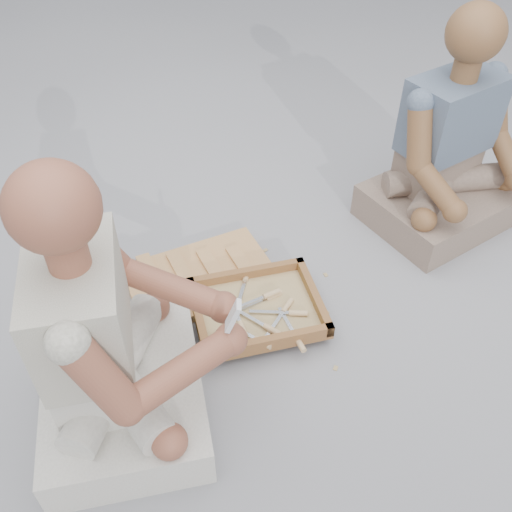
{
  "coord_description": "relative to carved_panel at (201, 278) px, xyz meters",
  "views": [
    {
      "loc": [
        -0.27,
        -1.3,
        1.69
      ],
      "look_at": [
        -0.07,
        0.16,
        0.3
      ],
      "focal_mm": 40.0,
      "sensor_mm": 36.0,
      "label": 1
    }
  ],
  "objects": [
    {
      "name": "ground",
      "position": [
        0.27,
        -0.36,
        -0.02
      ],
      "size": [
        60.0,
        60.0,
        0.0
      ],
      "primitive_type": "plane",
      "color": "#95959A",
      "rests_on": "ground"
    },
    {
      "name": "carved_panel",
      "position": [
        0.0,
        0.0,
        0.0
      ],
      "size": [
        0.68,
        0.55,
        0.04
      ],
      "primitive_type": "cube",
      "rotation": [
        0.0,
        0.0,
        0.31
      ],
      "color": "#A68440",
      "rests_on": "ground"
    },
    {
      "name": "tool_tray",
      "position": [
        0.2,
        -0.24,
        0.04
      ],
      "size": [
        0.52,
        0.44,
        0.06
      ],
      "rotation": [
        0.0,
        0.0,
        0.11
      ],
      "color": "brown",
      "rests_on": "carved_panel"
    },
    {
      "name": "chisel_0",
      "position": [
        0.13,
        -0.31,
        0.05
      ],
      "size": [
        0.06,
        0.22,
        0.02
      ],
      "rotation": [
        0.0,
        0.0,
        -1.39
      ],
      "color": "silver",
      "rests_on": "tool_tray"
    },
    {
      "name": "chisel_1",
      "position": [
        0.32,
        -0.4,
        0.05
      ],
      "size": [
        0.07,
        0.22,
        0.02
      ],
      "rotation": [
        0.0,
        0.0,
        -1.33
      ],
      "color": "silver",
      "rests_on": "tool_tray"
    },
    {
      "name": "chisel_2",
      "position": [
        0.22,
        -0.34,
        0.06
      ],
      "size": [
        0.17,
        0.17,
        0.02
      ],
      "rotation": [
        0.0,
        0.0,
        -0.77
      ],
      "color": "silver",
      "rests_on": "tool_tray"
    },
    {
      "name": "chisel_3",
      "position": [
        0.18,
        -0.39,
        0.05
      ],
      "size": [
        0.18,
        0.16,
        0.02
      ],
      "rotation": [
        0.0,
        0.0,
        -0.74
      ],
      "color": "silver",
      "rests_on": "tool_tray"
    },
    {
      "name": "chisel_4",
      "position": [
        0.25,
        -0.19,
        0.04
      ],
      "size": [
        0.21,
        0.1,
        0.02
      ],
      "rotation": [
        0.0,
        0.0,
        0.4
      ],
      "color": "silver",
      "rests_on": "tool_tray"
    },
    {
      "name": "chisel_5",
      "position": [
        0.33,
        -0.28,
        0.05
      ],
      "size": [
        0.22,
        0.06,
        0.02
      ],
      "rotation": [
        0.0,
        0.0,
        -0.19
      ],
      "color": "silver",
      "rests_on": "tool_tray"
    },
    {
      "name": "chisel_6",
      "position": [
        0.18,
        -0.07,
        0.05
      ],
      "size": [
        0.09,
        0.21,
        0.02
      ],
      "rotation": [
        0.0,
        0.0,
        1.24
      ],
      "color": "silver",
      "rests_on": "tool_tray"
    },
    {
      "name": "chisel_7",
      "position": [
        0.24,
        -0.19,
        0.06
      ],
      "size": [
        0.21,
        0.09,
        0.02
      ],
      "rotation": [
        0.0,
        0.0,
        0.36
      ],
      "color": "silver",
      "rests_on": "tool_tray"
    },
    {
      "name": "chisel_8",
      "position": [
        0.3,
        -0.26,
        0.05
      ],
      "size": [
        0.15,
        0.19,
        0.02
      ],
      "rotation": [
        0.0,
        0.0,
        0.93
      ],
      "color": "silver",
      "rests_on": "tool_tray"
    },
    {
      "name": "wood_chip_0",
      "position": [
        0.45,
        -0.5,
        -0.02
      ],
      "size": [
        0.02,
        0.02,
        0.0
      ],
      "primitive_type": "cube",
      "rotation": [
        0.0,
        0.0,
        1.04
      ],
      "color": "tan",
      "rests_on": "ground"
    },
    {
      "name": "wood_chip_1",
      "position": [
        0.29,
        0.15,
        -0.02
      ],
      "size": [
        0.02,
        0.02,
        0.0
      ],
      "primitive_type": "cube",
      "rotation": [
        0.0,
        0.0,
        0.57
      ],
      "color": "tan",
      "rests_on": "ground"
    },
    {
      "name": "wood_chip_2",
      "position": [
        0.2,
        0.13,
        -0.02
      ],
      "size": [
        0.02,
        0.02,
        0.0
      ],
      "primitive_type": "cube",
      "rotation": [
        0.0,
        0.0,
        0.64
      ],
      "color": "tan",
      "rests_on": "ground"
    },
    {
      "name": "wood_chip_3",
      "position": [
        -0.13,
        -0.44,
        -0.02
      ],
      "size": [
        0.02,
        0.02,
        0.0
      ],
      "primitive_type": "cube",
      "rotation": [
        0.0,
        0.0,
        2.29
      ],
      "color": "tan",
      "rests_on": "ground"
    },
    {
      "name": "wood_chip_4",
      "position": [
        0.04,
        0.02,
        -0.02
      ],
      "size": [
        0.02,
        0.02,
        0.0
      ],
      "primitive_type": "cube",
      "rotation": [
        0.0,
        0.0,
        1.2
      ],
      "color": "tan",
      "rests_on": "ground"
    },
    {
      "name": "wood_chip_5",
      "position": [
        0.38,
        -0.36,
        -0.02
      ],
      "size": [
        0.02,
        0.02,
        0.0
      ],
      "primitive_type": "cube",
      "rotation": [
        0.0,
        0.0,
        0.11
      ],
      "color": "tan",
      "rests_on": "ground"
    },
    {
      "name": "wood_chip_6",
      "position": [
        0.25,
        0.09,
        -0.02
      ],
      "size": [
        0.02,
        0.02,
        0.0
      ],
      "primitive_type": "cube",
      "rotation": [
        0.0,
        0.0,
        1.5
      ],
      "color": "tan",
      "rests_on": "ground"
    },
    {
      "name": "wood_chip_7",
      "position": [
        0.47,
        -0.24,
        -0.02
      ],
      "size": [
        0.02,
        0.02,
        0.0
      ],
      "primitive_type": "cube",
      "rotation": [
        0.0,
        0.0,
        0.53
      ],
      "color": "tan",
      "rests_on": "ground"
    },
    {
      "name": "wood_chip_8",
      "position": [
        0.2,
        -0.06,
        -0.02
      ],
      "size": [
        0.02,
        0.02,
        0.0
      ],
      "primitive_type": "cube",
      "rotation": [
        0.0,
        0.0,
        0.7
      ],
      "color": "tan",
      "rests_on": "ground"
    },
    {
      "name": "wood_chip_9",
      "position": [
        0.44,
        -0.11,
        -0.02
      ],
      "size": [
        0.02,
        0.02,
        0.0
      ],
      "primitive_type": "cube",
      "rotation": [
        0.0,
        0.0,
        0.49
      ],
      "color": "tan",
      "rests_on": "ground"
    },
    {
      "name": "wood_chip_10",
      "position": [
        0.43,
        -0.1,
        -0.02
      ],
      "size": [
        0.02,
        0.02,
        0.0
      ],
      "primitive_type": "cube",
      "rotation": [
        0.0,
        0.0,
        3.11
      ],
      "color": "tan",
      "rests_on": "ground"
    },
    {
      "name": "wood_chip_11",
      "position": [
        0.52,
        -0.04,
        -0.02
      ],
      "size": [
        0.02,
        0.02,
        0.0
      ],
      "primitive_type": "cube",
      "rotation": [
        0.0,
        0.0,
        1.79
      ],
      "color": "tan",
      "rests_on": "ground"
    },
    {
      "name": "wood_chip_12",
      "position": [
        0.03,
        0.1,
        -0.02
      ],
      "size": [
        0.02,
        0.02,
        0.0
      ],
      "primitive_type": "cube",
      "rotation": [
        0.0,
        0.0,
        2.97
      ],
      "color": "tan",
      "rests_on": "ground"
    },
    {
      "name": "craftsman",
      "position": [
        -0.29,
        -0.57,
        0.32
      ],
      "size": [
        0.68,
        0.67,
        0.99
      ],
      "rotation": [
        0.0,
        0.0,
        -1.5
      ],
      "color": "beige",
      "rests_on": "ground"
    },
    {
      "name": "companion",
      "position": [
        1.1,
        0.28,
        0.3
      ],
      "size": [
        0.77,
        0.71,
        0.97
      ],
      "rotation": [
        0.0,
        0.0,
        3.59
      ],
      "color": "#7F6C5C",
      "rests_on": "ground"
    },
    {
      "name": "mobile_phone",
      "position": [
        0.08,
        -0.61,
        0.45
      ],
      "size": [
        0.06,
        0.05,
        0.11
      ],
      "rotation": [
        -0.35,
        0.0,
        -1.7
      ],
      "color": "silver",
      "rests_on": "craftsman"
    }
  ]
}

